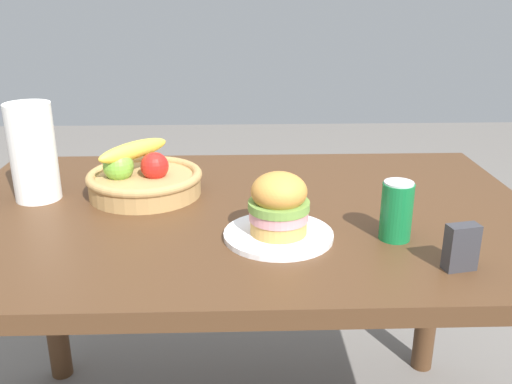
{
  "coord_description": "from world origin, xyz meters",
  "views": [
    {
      "loc": [
        -0.01,
        -1.25,
        1.25
      ],
      "look_at": [
        0.03,
        -0.05,
        0.81
      ],
      "focal_mm": 39.64,
      "sensor_mm": 36.0,
      "label": 1
    }
  ],
  "objects_px": {
    "sandwich": "(279,204)",
    "fruit_basket": "(143,178)",
    "napkin_holder": "(461,247)",
    "soda_can": "(397,211)",
    "paper_towel_roll": "(33,152)",
    "plate": "(278,235)"
  },
  "relations": [
    {
      "from": "paper_towel_roll",
      "to": "napkin_holder",
      "type": "relative_size",
      "value": 2.67
    },
    {
      "from": "sandwich",
      "to": "fruit_basket",
      "type": "relative_size",
      "value": 0.45
    },
    {
      "from": "napkin_holder",
      "to": "soda_can",
      "type": "bearing_deg",
      "value": 110.06
    },
    {
      "from": "sandwich",
      "to": "napkin_holder",
      "type": "xyz_separation_m",
      "value": [
        0.33,
        -0.15,
        -0.03
      ]
    },
    {
      "from": "soda_can",
      "to": "paper_towel_roll",
      "type": "relative_size",
      "value": 0.53
    },
    {
      "from": "napkin_holder",
      "to": "fruit_basket",
      "type": "bearing_deg",
      "value": 135.48
    },
    {
      "from": "sandwich",
      "to": "paper_towel_roll",
      "type": "bearing_deg",
      "value": 156.63
    },
    {
      "from": "sandwich",
      "to": "soda_can",
      "type": "height_order",
      "value": "sandwich"
    },
    {
      "from": "plate",
      "to": "soda_can",
      "type": "relative_size",
      "value": 1.84
    },
    {
      "from": "sandwich",
      "to": "napkin_holder",
      "type": "distance_m",
      "value": 0.36
    },
    {
      "from": "napkin_holder",
      "to": "sandwich",
      "type": "bearing_deg",
      "value": 143.8
    },
    {
      "from": "soda_can",
      "to": "fruit_basket",
      "type": "relative_size",
      "value": 0.43
    },
    {
      "from": "soda_can",
      "to": "sandwich",
      "type": "bearing_deg",
      "value": 177.09
    },
    {
      "from": "plate",
      "to": "paper_towel_roll",
      "type": "distance_m",
      "value": 0.64
    },
    {
      "from": "plate",
      "to": "napkin_holder",
      "type": "relative_size",
      "value": 2.58
    },
    {
      "from": "plate",
      "to": "paper_towel_roll",
      "type": "relative_size",
      "value": 0.97
    },
    {
      "from": "sandwich",
      "to": "paper_towel_roll",
      "type": "relative_size",
      "value": 0.55
    },
    {
      "from": "sandwich",
      "to": "paper_towel_roll",
      "type": "xyz_separation_m",
      "value": [
        -0.58,
        0.25,
        0.04
      ]
    },
    {
      "from": "sandwich",
      "to": "napkin_holder",
      "type": "relative_size",
      "value": 1.46
    },
    {
      "from": "fruit_basket",
      "to": "napkin_holder",
      "type": "relative_size",
      "value": 3.22
    },
    {
      "from": "fruit_basket",
      "to": "paper_towel_roll",
      "type": "bearing_deg",
      "value": -175.19
    },
    {
      "from": "soda_can",
      "to": "paper_towel_roll",
      "type": "distance_m",
      "value": 0.87
    }
  ]
}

